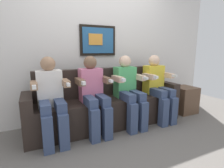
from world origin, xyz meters
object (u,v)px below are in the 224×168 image
at_px(couch, 107,106).
at_px(person_left_center, 93,92).
at_px(person_rightmost, 158,85).
at_px(person_right_center, 128,88).
at_px(person_leftmost, 51,97).
at_px(side_table_right, 184,100).

distance_m(couch, person_left_center, 0.44).
distance_m(couch, person_rightmost, 0.92).
relative_size(person_left_center, person_right_center, 1.00).
relative_size(person_right_center, person_rightmost, 1.00).
height_order(person_left_center, person_right_center, same).
height_order(person_leftmost, person_rightmost, same).
xyz_separation_m(person_leftmost, person_rightmost, (1.72, 0.00, 0.00)).
bearing_deg(person_leftmost, person_right_center, 0.00).
bearing_deg(person_leftmost, side_table_right, 1.45).
relative_size(person_left_center, side_table_right, 2.22).
height_order(person_left_center, person_rightmost, same).
relative_size(couch, person_left_center, 2.20).
distance_m(person_rightmost, side_table_right, 0.80).
distance_m(person_leftmost, person_right_center, 1.15).
bearing_deg(person_right_center, person_rightmost, 0.00).
height_order(couch, person_leftmost, person_leftmost).
bearing_deg(person_right_center, person_leftmost, 180.00).
relative_size(person_leftmost, person_right_center, 1.00).
bearing_deg(couch, person_leftmost, -168.89).
height_order(person_leftmost, person_left_center, same).
bearing_deg(person_rightmost, couch, 168.89).
distance_m(person_leftmost, person_rightmost, 1.72).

